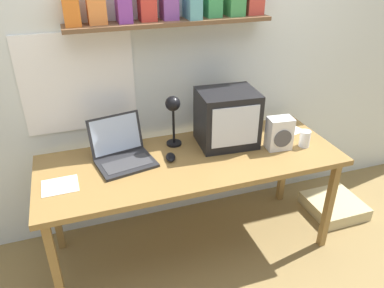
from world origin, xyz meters
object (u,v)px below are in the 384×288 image
object	(u,v)px
loose_paper_near_monitor	(285,129)
laptop	(122,151)
computer_mouse	(171,157)
crt_monitor	(227,118)
loose_paper_near_laptop	(60,186)
space_heater	(279,133)
desk_lamp	(173,111)
juice_glass	(305,139)
corner_desk	(192,166)
floor_cushion	(334,206)

from	to	relation	value
loose_paper_near_monitor	laptop	bearing A→B (deg)	-177.47
laptop	computer_mouse	size ratio (longest dim) A/B	3.35
crt_monitor	loose_paper_near_laptop	bearing A→B (deg)	-167.10
crt_monitor	space_heater	xyz separation A→B (m)	(0.29, -0.18, -0.08)
laptop	computer_mouse	world-z (taller)	laptop
laptop	desk_lamp	world-z (taller)	desk_lamp
space_heater	loose_paper_near_laptop	distance (m)	1.37
loose_paper_near_monitor	juice_glass	bearing A→B (deg)	-94.15
desk_lamp	computer_mouse	world-z (taller)	desk_lamp
juice_glass	space_heater	size ratio (longest dim) A/B	0.52
desk_lamp	loose_paper_near_monitor	size ratio (longest dim) A/B	1.41
loose_paper_near_laptop	computer_mouse	bearing A→B (deg)	6.96
corner_desk	computer_mouse	distance (m)	0.15
corner_desk	loose_paper_near_laptop	world-z (taller)	loose_paper_near_laptop
space_heater	loose_paper_near_monitor	distance (m)	0.32
space_heater	desk_lamp	bearing A→B (deg)	166.44
loose_paper_near_monitor	floor_cushion	world-z (taller)	loose_paper_near_monitor
space_heater	laptop	bearing A→B (deg)	175.73
crt_monitor	loose_paper_near_laptop	xyz separation A→B (m)	(-1.07, -0.17, -0.18)
crt_monitor	desk_lamp	distance (m)	0.36
computer_mouse	loose_paper_near_laptop	xyz separation A→B (m)	(-0.66, -0.08, -0.01)
loose_paper_near_monitor	crt_monitor	bearing A→B (deg)	-174.15
corner_desk	space_heater	bearing A→B (deg)	-5.74
space_heater	computer_mouse	world-z (taller)	space_heater
loose_paper_near_laptop	loose_paper_near_monitor	bearing A→B (deg)	8.07
crt_monitor	loose_paper_near_monitor	size ratio (longest dim) A/B	1.52
desk_lamp	juice_glass	distance (m)	0.89
computer_mouse	floor_cushion	distance (m)	1.51
floor_cushion	loose_paper_near_monitor	bearing A→B (deg)	158.95
corner_desk	computer_mouse	bearing A→B (deg)	167.96
space_heater	loose_paper_near_laptop	xyz separation A→B (m)	(-1.37, 0.01, -0.10)
corner_desk	crt_monitor	bearing A→B (deg)	22.90
desk_lamp	juice_glass	size ratio (longest dim) A/B	3.28
loose_paper_near_laptop	juice_glass	bearing A→B (deg)	-1.47
corner_desk	crt_monitor	distance (m)	0.39
juice_glass	space_heater	bearing A→B (deg)	168.92
juice_glass	desk_lamp	bearing A→B (deg)	162.43
loose_paper_near_laptop	floor_cushion	size ratio (longest dim) A/B	0.49
laptop	floor_cushion	bearing A→B (deg)	-15.23
computer_mouse	juice_glass	bearing A→B (deg)	-7.76
crt_monitor	computer_mouse	world-z (taller)	crt_monitor
laptop	juice_glass	bearing A→B (deg)	-21.25
laptop	loose_paper_near_monitor	world-z (taller)	laptop
desk_lamp	computer_mouse	distance (m)	0.29
corner_desk	floor_cushion	world-z (taller)	corner_desk
laptop	space_heater	world-z (taller)	laptop
corner_desk	desk_lamp	distance (m)	0.37
loose_paper_near_laptop	space_heater	bearing A→B (deg)	-0.22
loose_paper_near_monitor	floor_cushion	bearing A→B (deg)	-21.05
laptop	floor_cushion	size ratio (longest dim) A/B	0.96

